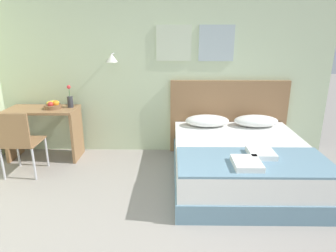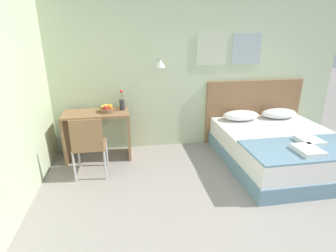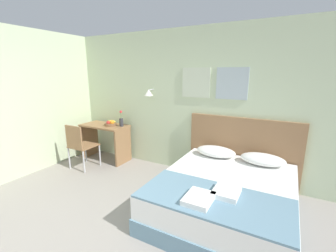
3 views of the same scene
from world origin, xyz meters
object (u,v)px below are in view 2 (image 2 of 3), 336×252
bed (281,149)px  pillow_right (279,113)px  flower_vase (122,103)px  pillow_left (241,115)px  throw_blanket (308,148)px  folded_towel_near_foot (310,141)px  headboard (253,111)px  desk (98,127)px  desk_chair (88,143)px  fruit_bowl (107,109)px  folded_towel_mid_bed (308,150)px

bed → pillow_right: 0.89m
pillow_right → flower_vase: 2.79m
pillow_left → throw_blanket: 1.36m
folded_towel_near_foot → headboard: bearing=94.5°
desk → folded_towel_near_foot: bearing=-21.3°
desk_chair → fruit_bowl: fruit_bowl is taller
headboard → pillow_left: size_ratio=2.82×
bed → desk: desk is taller
bed → desk: 2.92m
fruit_bowl → bed: bearing=-15.2°
pillow_right → folded_towel_mid_bed: 1.52m
folded_towel_near_foot → flower_vase: flower_vase is taller
pillow_left → pillow_right: bearing=0.0°
bed → desk_chair: 2.90m
pillow_right → folded_towel_near_foot: pillow_right is taller
pillow_left → desk_chair: bearing=-165.4°
bed → headboard: 1.06m
bed → desk: bearing=165.8°
headboard → folded_towel_mid_bed: 1.72m
desk_chair → fruit_bowl: bearing=69.2°
pillow_right → flower_vase: size_ratio=1.94×
folded_towel_near_foot → desk: size_ratio=0.32×
desk → flower_vase: bearing=10.2°
throw_blanket → desk: size_ratio=1.62×
bed → folded_towel_mid_bed: bearing=-99.1°
bed → pillow_right: pillow_right is taller
headboard → desk_chair: 3.04m
desk_chair → desk: bearing=83.7°
pillow_right → desk: size_ratio=0.64×
folded_towel_mid_bed → throw_blanket: bearing=50.6°
bed → pillow_left: (-0.36, 0.74, 0.34)m
bed → fruit_bowl: fruit_bowl is taller
headboard → desk_chair: size_ratio=2.03×
throw_blanket → flower_vase: size_ratio=4.95×
bed → pillow_right: size_ratio=3.01×
bed → pillow_left: 0.89m
headboard → throw_blanket: (0.00, -1.57, -0.06)m
headboard → flower_vase: (-2.41, -0.22, 0.32)m
pillow_left → desk: size_ratio=0.64×
headboard → folded_towel_near_foot: size_ratio=5.66×
fruit_bowl → flower_vase: (0.24, 0.07, 0.07)m
headboard → throw_blanket: headboard is taller
headboard → fruit_bowl: bearing=-173.8°
fruit_bowl → flower_vase: bearing=15.8°
bed → desk: size_ratio=1.91×
pillow_left → flower_vase: flower_vase is taller
headboard → flower_vase: bearing=-174.7°
pillow_left → flower_vase: size_ratio=1.94×
bed → folded_towel_mid_bed: size_ratio=5.55×
bed → throw_blanket: size_ratio=1.18×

